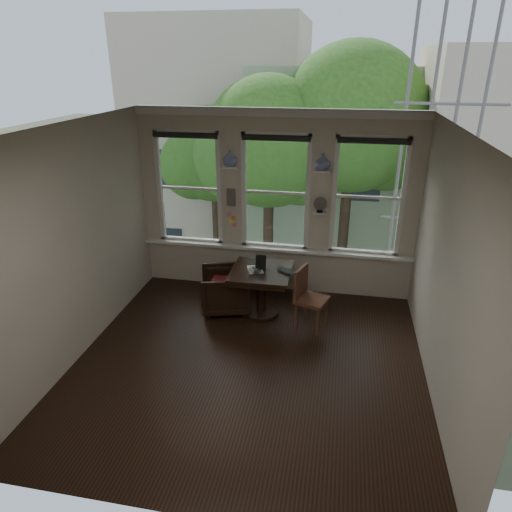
% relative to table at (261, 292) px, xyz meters
% --- Properties ---
extents(ground, '(4.50, 4.50, 0.00)m').
position_rel_table_xyz_m(ground, '(0.06, -1.29, -0.38)').
color(ground, black).
rests_on(ground, ground).
extents(ceiling, '(4.50, 4.50, 0.00)m').
position_rel_table_xyz_m(ceiling, '(0.06, -1.29, 2.62)').
color(ceiling, silver).
rests_on(ceiling, ground).
extents(wall_back, '(4.50, 0.00, 4.50)m').
position_rel_table_xyz_m(wall_back, '(0.06, 0.96, 1.12)').
color(wall_back, '#BDB1A1').
rests_on(wall_back, ground).
extents(wall_front, '(4.50, 0.00, 4.50)m').
position_rel_table_xyz_m(wall_front, '(0.06, -3.54, 1.12)').
color(wall_front, '#BDB1A1').
rests_on(wall_front, ground).
extents(wall_left, '(0.00, 4.50, 4.50)m').
position_rel_table_xyz_m(wall_left, '(-2.19, -1.29, 1.12)').
color(wall_left, '#BDB1A1').
rests_on(wall_left, ground).
extents(wall_right, '(0.00, 4.50, 4.50)m').
position_rel_table_xyz_m(wall_right, '(2.31, -1.29, 1.12)').
color(wall_right, '#BDB1A1').
rests_on(wall_right, ground).
extents(window_left, '(1.10, 0.12, 1.90)m').
position_rel_table_xyz_m(window_left, '(-1.39, 0.96, 1.32)').
color(window_left, white).
rests_on(window_left, ground).
extents(window_center, '(1.10, 0.12, 1.90)m').
position_rel_table_xyz_m(window_center, '(0.06, 0.96, 1.32)').
color(window_center, white).
rests_on(window_center, ground).
extents(window_right, '(1.10, 0.12, 1.90)m').
position_rel_table_xyz_m(window_right, '(1.51, 0.96, 1.32)').
color(window_right, white).
rests_on(window_right, ground).
extents(shelf_left, '(0.26, 0.16, 0.03)m').
position_rel_table_xyz_m(shelf_left, '(-0.66, 0.86, 1.73)').
color(shelf_left, white).
rests_on(shelf_left, ground).
extents(shelf_right, '(0.26, 0.16, 0.03)m').
position_rel_table_xyz_m(shelf_right, '(0.79, 0.86, 1.73)').
color(shelf_right, white).
rests_on(shelf_right, ground).
extents(intercom, '(0.14, 0.06, 0.28)m').
position_rel_table_xyz_m(intercom, '(-0.66, 0.89, 1.23)').
color(intercom, '#59544F').
rests_on(intercom, ground).
extents(sticky_notes, '(0.16, 0.01, 0.24)m').
position_rel_table_xyz_m(sticky_notes, '(-0.66, 0.90, 0.88)').
color(sticky_notes, pink).
rests_on(sticky_notes, ground).
extents(desk_fan, '(0.20, 0.20, 0.24)m').
position_rel_table_xyz_m(desk_fan, '(0.79, 0.84, 1.16)').
color(desk_fan, '#59544F').
rests_on(desk_fan, ground).
extents(vase_left, '(0.24, 0.24, 0.25)m').
position_rel_table_xyz_m(vase_left, '(-0.66, 0.86, 1.86)').
color(vase_left, silver).
rests_on(vase_left, shelf_left).
extents(vase_right, '(0.24, 0.24, 0.25)m').
position_rel_table_xyz_m(vase_right, '(0.79, 0.86, 1.86)').
color(vase_right, silver).
rests_on(vase_right, shelf_right).
extents(table, '(0.90, 0.90, 0.75)m').
position_rel_table_xyz_m(table, '(0.00, 0.00, 0.00)').
color(table, black).
rests_on(table, ground).
extents(armchair_left, '(0.92, 0.90, 0.68)m').
position_rel_table_xyz_m(armchair_left, '(-0.58, 0.04, -0.03)').
color(armchair_left, black).
rests_on(armchair_left, ground).
extents(cushion_red, '(0.45, 0.45, 0.06)m').
position_rel_table_xyz_m(cushion_red, '(-0.58, 0.04, 0.08)').
color(cushion_red, maroon).
rests_on(cushion_red, armchair_left).
extents(side_chair_right, '(0.53, 0.53, 0.92)m').
position_rel_table_xyz_m(side_chair_right, '(0.80, -0.24, 0.09)').
color(side_chair_right, '#4D2A1B').
rests_on(side_chair_right, ground).
extents(laptop, '(0.40, 0.36, 0.03)m').
position_rel_table_xyz_m(laptop, '(0.37, -0.04, 0.39)').
color(laptop, black).
rests_on(laptop, table).
extents(mug, '(0.12, 0.12, 0.10)m').
position_rel_table_xyz_m(mug, '(-0.12, -0.14, 0.42)').
color(mug, white).
rests_on(mug, table).
extents(drinking_glass, '(0.13, 0.13, 0.10)m').
position_rel_table_xyz_m(drinking_glass, '(-0.05, -0.11, 0.42)').
color(drinking_glass, white).
rests_on(drinking_glass, table).
extents(tablet, '(0.16, 0.08, 0.22)m').
position_rel_table_xyz_m(tablet, '(-0.01, 0.05, 0.48)').
color(tablet, black).
rests_on(tablet, table).
extents(papers, '(0.30, 0.35, 0.00)m').
position_rel_table_xyz_m(papers, '(-0.09, 0.01, 0.38)').
color(papers, silver).
rests_on(papers, table).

